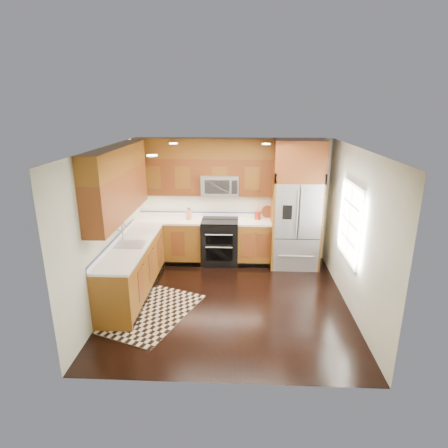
{
  "coord_description": "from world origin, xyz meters",
  "views": [
    {
      "loc": [
        0.19,
        -5.73,
        3.23
      ],
      "look_at": [
        -0.11,
        0.6,
        1.21
      ],
      "focal_mm": 30.0,
      "sensor_mm": 36.0,
      "label": 1
    }
  ],
  "objects_px": {
    "knife_block": "(189,214)",
    "refrigerator": "(296,205)",
    "range": "(220,242)",
    "utensil_crock": "(258,214)",
    "rug": "(154,313)"
  },
  "relations": [
    {
      "from": "refrigerator",
      "to": "utensil_crock",
      "type": "distance_m",
      "value": 0.82
    },
    {
      "from": "refrigerator",
      "to": "rug",
      "type": "bearing_deg",
      "value": -140.2
    },
    {
      "from": "range",
      "to": "knife_block",
      "type": "distance_m",
      "value": 0.87
    },
    {
      "from": "range",
      "to": "rug",
      "type": "relative_size",
      "value": 0.56
    },
    {
      "from": "rug",
      "to": "utensil_crock",
      "type": "relative_size",
      "value": 4.73
    },
    {
      "from": "range",
      "to": "knife_block",
      "type": "relative_size",
      "value": 3.8
    },
    {
      "from": "knife_block",
      "to": "refrigerator",
      "type": "bearing_deg",
      "value": -2.68
    },
    {
      "from": "knife_block",
      "to": "utensil_crock",
      "type": "relative_size",
      "value": 0.7
    },
    {
      "from": "range",
      "to": "utensil_crock",
      "type": "distance_m",
      "value": 0.99
    },
    {
      "from": "range",
      "to": "rug",
      "type": "distance_m",
      "value": 2.37
    },
    {
      "from": "rug",
      "to": "utensil_crock",
      "type": "xyz_separation_m",
      "value": [
        1.73,
        2.24,
        1.06
      ]
    },
    {
      "from": "refrigerator",
      "to": "utensil_crock",
      "type": "relative_size",
      "value": 7.27
    },
    {
      "from": "range",
      "to": "utensil_crock",
      "type": "height_order",
      "value": "utensil_crock"
    },
    {
      "from": "range",
      "to": "refrigerator",
      "type": "bearing_deg",
      "value": -1.4
    },
    {
      "from": "rug",
      "to": "knife_block",
      "type": "distance_m",
      "value": 2.44
    }
  ]
}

